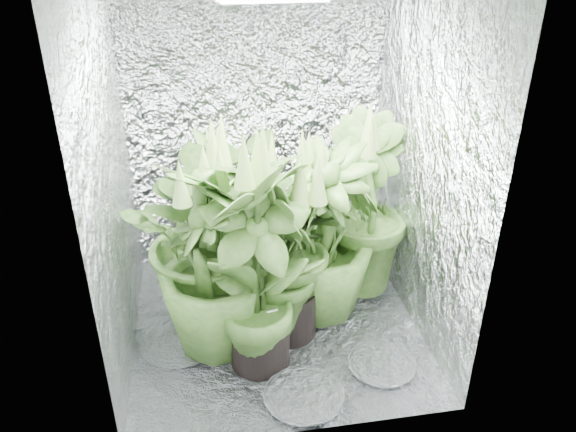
% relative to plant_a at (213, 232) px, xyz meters
% --- Properties ---
extents(ground, '(1.60, 1.60, 0.00)m').
position_rel_plant_a_xyz_m(ground, '(0.32, -0.14, -0.56)').
color(ground, silver).
rests_on(ground, ground).
extents(walls, '(1.62, 1.62, 2.00)m').
position_rel_plant_a_xyz_m(walls, '(0.32, -0.14, 0.44)').
color(walls, silver).
rests_on(walls, ground).
extents(plant_a, '(1.13, 1.13, 1.18)m').
position_rel_plant_a_xyz_m(plant_a, '(0.00, 0.00, 0.00)').
color(plant_a, black).
rests_on(plant_a, ground).
extents(plant_b, '(0.69, 0.69, 1.03)m').
position_rel_plant_a_xyz_m(plant_b, '(0.05, 0.50, -0.09)').
color(plant_b, black).
rests_on(plant_b, ground).
extents(plant_c, '(0.78, 0.78, 1.18)m').
position_rel_plant_a_xyz_m(plant_c, '(0.89, 0.16, -0.01)').
color(plant_c, black).
rests_on(plant_c, ground).
extents(plant_d, '(0.85, 0.85, 1.18)m').
position_rel_plant_a_xyz_m(plant_d, '(-0.01, -0.27, -0.01)').
color(plant_d, black).
rests_on(plant_d, ground).
extents(plant_e, '(1.00, 1.00, 1.05)m').
position_rel_plant_a_xyz_m(plant_e, '(0.39, 0.10, -0.07)').
color(plant_e, black).
rests_on(plant_e, ground).
extents(plant_f, '(0.88, 0.88, 1.29)m').
position_rel_plant_a_xyz_m(plant_f, '(0.20, -0.45, 0.04)').
color(plant_f, black).
rests_on(plant_f, ground).
extents(plant_g, '(0.65, 0.65, 1.13)m').
position_rel_plant_a_xyz_m(plant_g, '(0.38, -0.23, -0.05)').
color(plant_g, black).
rests_on(plant_g, ground).
extents(plant_h, '(0.81, 0.81, 1.12)m').
position_rel_plant_a_xyz_m(plant_h, '(0.60, -0.07, -0.04)').
color(plant_h, black).
rests_on(plant_h, ground).
extents(circulation_fan, '(0.15, 0.28, 0.32)m').
position_rel_plant_a_xyz_m(circulation_fan, '(0.94, 0.15, -0.42)').
color(circulation_fan, black).
rests_on(circulation_fan, ground).
extents(plant_label, '(0.06, 0.04, 0.09)m').
position_rel_plant_a_xyz_m(plant_label, '(0.26, -0.48, -0.26)').
color(plant_label, white).
rests_on(plant_label, plant_f).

